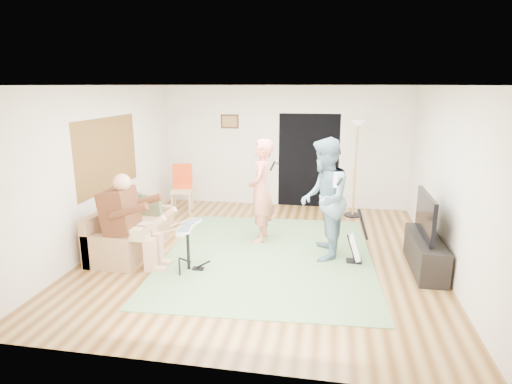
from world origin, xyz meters
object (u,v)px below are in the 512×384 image
(sofa, at_px, (128,234))
(drum_kit, at_px, (188,250))
(tv_cabinet, at_px, (425,253))
(torchiere_lamp, at_px, (356,152))
(singer, at_px, (261,191))
(guitar_spare, at_px, (355,248))
(guitarist, at_px, (324,199))
(dining_chair, at_px, (183,195))
(television, at_px, (426,215))

(sofa, height_order, drum_kit, sofa)
(sofa, bearing_deg, tv_cabinet, -0.02)
(sofa, distance_m, torchiere_lamp, 4.75)
(singer, relative_size, tv_cabinet, 1.30)
(singer, bearing_deg, torchiere_lamp, 136.53)
(drum_kit, xyz_separation_m, tv_cabinet, (3.50, 0.65, -0.07))
(guitar_spare, height_order, torchiere_lamp, torchiere_lamp)
(guitarist, height_order, tv_cabinet, guitarist)
(singer, height_order, dining_chair, singer)
(sofa, xyz_separation_m, drum_kit, (1.28, -0.65, 0.07))
(torchiere_lamp, xyz_separation_m, television, (0.90, -2.57, -0.53))
(sofa, height_order, tv_cabinet, sofa)
(sofa, xyz_separation_m, singer, (2.15, 0.78, 0.66))
(singer, distance_m, television, 2.70)
(guitar_spare, distance_m, television, 1.15)
(sofa, relative_size, tv_cabinet, 1.34)
(guitarist, relative_size, torchiere_lamp, 0.96)
(singer, bearing_deg, tv_cabinet, 73.26)
(guitarist, height_order, torchiere_lamp, torchiere_lamp)
(dining_chair, bearing_deg, guitarist, -44.60)
(sofa, bearing_deg, guitar_spare, 0.81)
(guitarist, xyz_separation_m, torchiere_lamp, (0.59, 2.37, 0.41))
(sofa, distance_m, television, 4.77)
(drum_kit, distance_m, dining_chair, 3.11)
(guitar_spare, bearing_deg, dining_chair, 148.50)
(singer, bearing_deg, television, 72.96)
(tv_cabinet, bearing_deg, singer, 163.55)
(television, bearing_deg, sofa, 179.98)
(drum_kit, height_order, dining_chair, dining_chair)
(sofa, height_order, singer, singer)
(dining_chair, xyz_separation_m, television, (4.56, -2.25, 0.48))
(singer, distance_m, torchiere_lamp, 2.51)
(sofa, xyz_separation_m, tv_cabinet, (4.78, -0.00, -0.00))
(guitar_spare, relative_size, torchiere_lamp, 0.44)
(guitarist, distance_m, tv_cabinet, 1.71)
(torchiere_lamp, bearing_deg, guitarist, -103.99)
(drum_kit, xyz_separation_m, dining_chair, (-1.11, 2.90, 0.05))
(drum_kit, xyz_separation_m, torchiere_lamp, (2.55, 3.22, 1.06))
(torchiere_lamp, relative_size, television, 1.79)
(guitar_spare, bearing_deg, guitarist, 163.55)
(singer, bearing_deg, dining_chair, -127.02)
(sofa, relative_size, guitar_spare, 2.13)
(tv_cabinet, bearing_deg, torchiere_lamp, 110.29)
(drum_kit, distance_m, guitar_spare, 2.57)
(singer, xyz_separation_m, tv_cabinet, (2.64, -0.78, -0.66))
(drum_kit, bearing_deg, singer, 58.81)
(guitarist, xyz_separation_m, guitar_spare, (0.52, -0.15, -0.71))
(drum_kit, relative_size, television, 0.65)
(guitar_spare, bearing_deg, torchiere_lamp, 88.32)
(sofa, distance_m, guitarist, 3.33)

